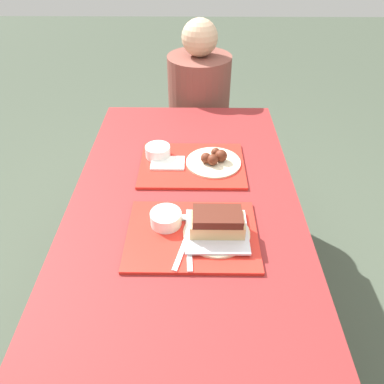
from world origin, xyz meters
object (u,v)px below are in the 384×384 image
tray_near (192,235)px  bowl_coleslaw_far (158,151)px  bowl_coleslaw_near (166,218)px  tray_far (192,165)px  brisket_sandwich_plate (217,226)px  wings_plate_far (214,160)px  person_seated_across (199,94)px

tray_near → bowl_coleslaw_far: size_ratio=4.11×
bowl_coleslaw_far → bowl_coleslaw_near: bearing=-81.6°
tray_near → tray_far: (-0.00, 0.41, 0.00)m
tray_far → bowl_coleslaw_near: bearing=-103.0°
bowl_coleslaw_near → tray_near: bearing=-28.2°
tray_near → bowl_coleslaw_far: (-0.15, 0.46, 0.03)m
brisket_sandwich_plate → bowl_coleslaw_far: (-0.23, 0.46, -0.01)m
tray_far → wings_plate_far: 0.09m
bowl_coleslaw_near → wings_plate_far: size_ratio=0.46×
bowl_coleslaw_near → brisket_sandwich_plate: bearing=-15.9°
wings_plate_far → person_seated_across: size_ratio=0.32×
brisket_sandwich_plate → person_seated_across: person_seated_across is taller
brisket_sandwich_plate → bowl_coleslaw_far: bearing=116.2°
tray_near → person_seated_across: (0.03, 1.17, -0.03)m
tray_far → person_seated_across: person_seated_across is taller
tray_far → bowl_coleslaw_far: size_ratio=4.11×
tray_near → tray_far: size_ratio=1.00×
person_seated_across → bowl_coleslaw_far: bearing=-104.0°
tray_far → wings_plate_far: wings_plate_far is taller
wings_plate_far → person_seated_across: person_seated_across is taller
wings_plate_far → bowl_coleslaw_near: bearing=-115.3°
tray_near → tray_far: bearing=90.6°
brisket_sandwich_plate → tray_far: bearing=101.7°
brisket_sandwich_plate → wings_plate_far: size_ratio=0.97×
tray_near → person_seated_across: 1.17m
tray_far → wings_plate_far: (0.09, 0.01, 0.02)m
tray_far → bowl_coleslaw_near: size_ratio=4.11×
tray_near → tray_far: 0.41m
tray_near → bowl_coleslaw_far: bowl_coleslaw_far is taller
tray_near → wings_plate_far: (0.09, 0.41, 0.02)m
tray_near → person_seated_across: bearing=88.6°
tray_far → bowl_coleslaw_near: 0.37m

